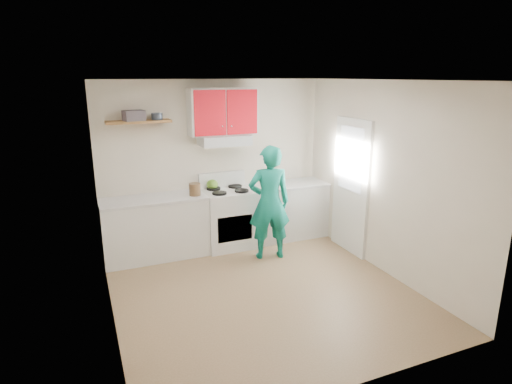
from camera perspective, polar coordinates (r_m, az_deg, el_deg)
name	(u,v)px	position (r m, az deg, el deg)	size (l,w,h in m)	color
floor	(262,290)	(5.58, 0.80, -13.04)	(3.80, 3.80, 0.00)	brown
ceiling	(263,80)	(4.91, 0.91, 14.74)	(3.60, 3.80, 0.04)	white
back_wall	(214,163)	(6.83, -5.58, 3.85)	(3.60, 0.04, 2.60)	beige
front_wall	(358,250)	(3.53, 13.45, -7.61)	(3.60, 0.04, 2.60)	beige
left_wall	(104,210)	(4.70, -19.72, -2.32)	(0.04, 3.80, 2.60)	beige
right_wall	(384,179)	(6.02, 16.74, 1.71)	(0.04, 3.80, 2.60)	beige
door	(351,187)	(6.61, 12.58, 0.72)	(0.05, 0.85, 2.05)	white
door_glass	(351,159)	(6.50, 12.60, 4.32)	(0.01, 0.55, 0.95)	white
counter_left	(155,228)	(6.55, -13.33, -4.74)	(1.52, 0.60, 0.90)	silver
counter_right	(286,211)	(7.19, 4.03, -2.53)	(1.32, 0.60, 0.90)	silver
stove	(228,219)	(6.78, -3.77, -3.56)	(0.76, 0.65, 0.92)	white
range_hood	(224,140)	(6.58, -4.26, 6.94)	(0.76, 0.44, 0.15)	silver
upper_cabinets	(223,112)	(6.59, -4.49, 10.66)	(1.02, 0.33, 0.70)	#B00F19
shelf	(139,122)	(6.33, -15.44, 9.07)	(0.90, 0.30, 0.04)	brown
books	(134,116)	(6.27, -16.03, 9.80)	(0.28, 0.20, 0.14)	#413940
tin	(157,116)	(6.34, -13.11, 9.83)	(0.16, 0.16, 0.10)	#333D4C
kettle	(212,184)	(6.72, -5.87, 1.02)	(0.18, 0.18, 0.16)	#4F7E23
crock	(195,190)	(6.41, -8.19, 0.26)	(0.17, 0.17, 0.20)	brown
cutting_board	(286,185)	(7.00, 3.98, 0.88)	(0.27, 0.20, 0.02)	olive
silicone_mat	(314,183)	(7.20, 7.76, 1.14)	(0.33, 0.27, 0.01)	red
person	(269,203)	(6.24, 1.79, -1.44)	(0.62, 0.41, 1.70)	#0C7362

